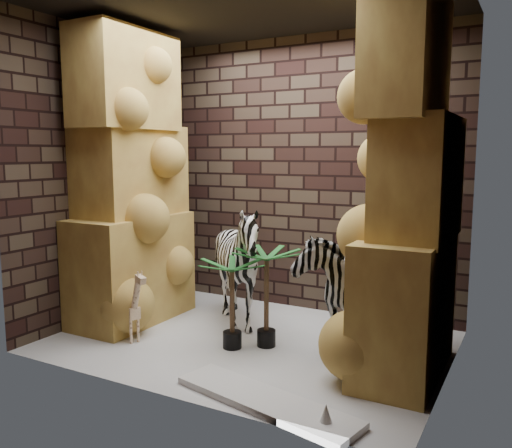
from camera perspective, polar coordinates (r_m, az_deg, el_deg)
The scene contains 14 objects.
floor at distance 5.02m, azimuth -0.81°, elevation -12.63°, with size 3.50×3.50×0.00m, color silver.
ceiling at distance 4.87m, azimuth -0.88°, elevation 22.66°, with size 3.50×3.50×0.00m, color black.
wall_back at distance 5.83m, azimuth 5.22°, elevation 5.28°, with size 3.50×3.50×0.00m, color black.
wall_front at distance 3.68m, azimuth -10.47°, elevation 3.79°, with size 3.50×3.50×0.00m, color black.
wall_left at distance 5.77m, azimuth -16.22°, elevation 4.98°, with size 3.00×3.00×0.00m, color black.
wall_right at distance 4.14m, azimuth 20.79°, elevation 3.85°, with size 3.00×3.00×0.00m, color black.
rock_pillar_left at distance 5.53m, azimuth -13.63°, elevation 4.97°, with size 0.68×1.30×3.00m, color gold, non-canonical shape.
rock_pillar_right at distance 4.20m, azimuth 16.32°, elevation 4.08°, with size 0.58×1.25×3.00m, color gold, non-canonical shape.
zebra_right at distance 4.83m, azimuth 8.72°, elevation -5.53°, with size 0.59×1.09×1.29m, color white.
zebra_left at distance 5.26m, azimuth -1.87°, elevation -5.21°, with size 1.01×1.25×1.13m, color white.
giraffe_toy at distance 5.08m, azimuth -13.59°, elevation -8.31°, with size 0.37×0.12×0.72m, color beige, non-canonical shape.
palm_front at distance 4.77m, azimuth 1.13°, elevation -7.98°, with size 0.36×0.36×0.91m, color #175718, non-canonical shape.
palm_back at distance 4.74m, azimuth -2.62°, elevation -8.65°, with size 0.36×0.36×0.82m, color #175718, non-canonical shape.
surfboard at distance 3.87m, azimuth 1.00°, elevation -18.67°, with size 1.44×0.35×0.05m, color silver.
Camera 1 is at (2.31, -4.10, 1.74)m, focal length 36.86 mm.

